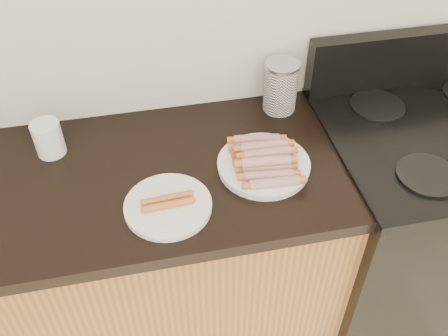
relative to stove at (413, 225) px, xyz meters
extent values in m
cube|color=brown|center=(-1.48, 0.01, -0.03)|extent=(2.20, 0.59, 0.86)
cube|color=black|center=(0.00, 0.00, -0.01)|extent=(0.76, 0.65, 0.90)
cube|color=black|center=(0.00, 0.28, 0.55)|extent=(0.76, 0.06, 0.20)
cylinder|color=black|center=(-0.17, -0.17, 0.46)|extent=(0.18, 0.18, 0.01)
cylinder|color=black|center=(-0.17, 0.17, 0.46)|extent=(0.18, 0.18, 0.01)
cylinder|color=silver|center=(-0.62, -0.03, 0.45)|extent=(0.34, 0.34, 0.02)
cylinder|color=white|center=(-0.91, -0.13, 0.45)|extent=(0.31, 0.31, 0.02)
cylinder|color=maroon|center=(-0.62, -0.12, 0.48)|extent=(0.14, 0.04, 0.03)
cylinder|color=maroon|center=(-0.62, -0.09, 0.48)|extent=(0.14, 0.04, 0.03)
cylinder|color=maroon|center=(-0.62, -0.06, 0.48)|extent=(0.14, 0.04, 0.03)
cylinder|color=maroon|center=(-0.62, -0.03, 0.48)|extent=(0.14, 0.04, 0.03)
cylinder|color=maroon|center=(-0.62, 0.00, 0.48)|extent=(0.14, 0.04, 0.03)
cylinder|color=maroon|center=(-0.62, 0.03, 0.48)|extent=(0.14, 0.04, 0.03)
cylinder|color=maroon|center=(-0.62, 0.06, 0.48)|extent=(0.14, 0.04, 0.03)
cylinder|color=maroon|center=(-0.62, -0.06, 0.50)|extent=(0.14, 0.04, 0.03)
cylinder|color=maroon|center=(-0.62, -0.03, 0.50)|extent=(0.14, 0.04, 0.03)
cylinder|color=maroon|center=(-0.62, 0.00, 0.50)|extent=(0.14, 0.04, 0.03)
cylinder|color=#D37951|center=(-0.91, -0.14, 0.47)|extent=(0.13, 0.03, 0.02)
cylinder|color=#D37951|center=(-0.91, -0.12, 0.47)|extent=(0.13, 0.03, 0.02)
cylinder|color=white|center=(-0.49, 0.24, 0.53)|extent=(0.11, 0.11, 0.16)
cylinder|color=silver|center=(-0.49, 0.24, 0.61)|extent=(0.11, 0.11, 0.01)
cylinder|color=silver|center=(-1.22, 0.17, 0.50)|extent=(0.11, 0.11, 0.11)
camera|label=1|loc=(-0.95, -1.05, 1.45)|focal=40.00mm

